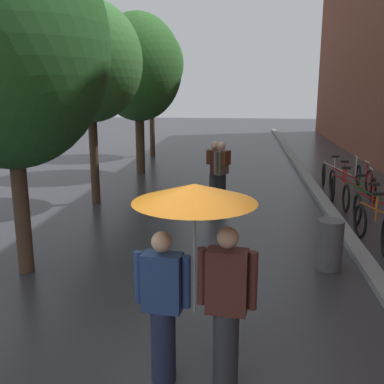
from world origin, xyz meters
TOP-DOWN VIEW (x-y plane):
  - kerb_strip at (3.20, 10.00)m, footprint 0.30×36.00m
  - street_tree_0 at (-2.51, 3.07)m, footprint 3.08×3.08m
  - street_tree_1 at (-2.77, 7.61)m, footprint 2.63×2.63m
  - street_tree_2 at (-2.51, 11.84)m, footprint 2.96×2.96m
  - street_tree_3 at (-2.87, 15.86)m, footprint 2.76×2.76m
  - parked_bicycle_4 at (4.13, 6.39)m, footprint 1.10×0.73m
  - parked_bicycle_5 at (4.10, 7.41)m, footprint 1.09×0.72m
  - parked_bicycle_6 at (3.97, 8.40)m, footprint 1.14×0.80m
  - parked_bicycle_7 at (4.15, 9.46)m, footprint 1.09×0.71m
  - parked_bicycle_8 at (4.07, 10.38)m, footprint 1.14×0.80m
  - couple_under_umbrella at (0.59, 0.46)m, footprint 1.24×1.21m
  - litter_bin at (2.53, 3.76)m, footprint 0.44×0.44m
  - pedestrian_walking_midground at (0.52, 7.79)m, footprint 0.45×0.51m
  - pedestrian_walking_far at (0.32, 7.87)m, footprint 0.35×0.59m

SIDE VIEW (x-z plane):
  - kerb_strip at x=3.20m, z-range 0.00..0.12m
  - parked_bicycle_4 at x=4.13m, z-range -0.10..0.86m
  - parked_bicycle_5 at x=4.10m, z-range -0.10..0.86m
  - parked_bicycle_6 at x=3.97m, z-range -0.10..0.86m
  - parked_bicycle_7 at x=4.15m, z-range -0.10..0.86m
  - parked_bicycle_8 at x=4.07m, z-range -0.10..0.86m
  - litter_bin at x=2.53m, z-range 0.00..0.85m
  - pedestrian_walking_midground at x=0.52m, z-range 0.05..1.70m
  - pedestrian_walking_far at x=0.32m, z-range 0.05..1.71m
  - couple_under_umbrella at x=0.59m, z-range 0.39..2.53m
  - street_tree_1 at x=-2.77m, z-range 1.05..6.16m
  - street_tree_2 at x=-2.51m, z-range 0.90..6.33m
  - street_tree_0 at x=-2.51m, z-range 0.87..6.43m
  - street_tree_3 at x=-2.87m, z-range 1.16..6.67m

